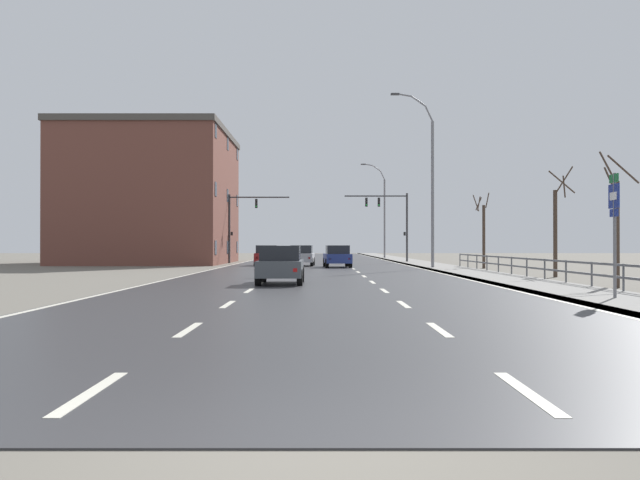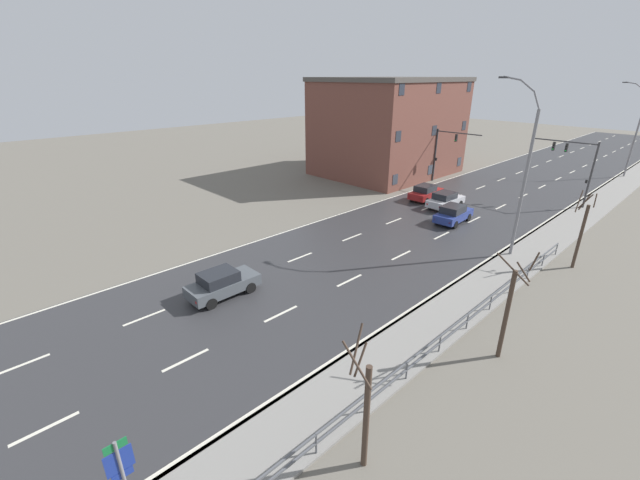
# 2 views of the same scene
# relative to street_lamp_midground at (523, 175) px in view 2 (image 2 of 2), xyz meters

# --- Properties ---
(ground_plane) EXTENTS (160.00, 160.00, 0.12)m
(ground_plane) POSITION_rel_street_lamp_midground_xyz_m (-7.42, 8.00, -5.77)
(ground_plane) COLOR #666056
(road_asphalt_strip) EXTENTS (14.00, 120.00, 0.03)m
(road_asphalt_strip) POSITION_rel_street_lamp_midground_xyz_m (-7.42, 19.99, -5.70)
(road_asphalt_strip) COLOR #303033
(road_asphalt_strip) RESTS_ON ground
(sidewalk_right) EXTENTS (3.00, 120.00, 0.12)m
(sidewalk_right) POSITION_rel_street_lamp_midground_xyz_m (1.01, 20.00, -5.65)
(sidewalk_right) COLOR gray
(sidewalk_right) RESTS_ON ground
(guardrail) EXTENTS (0.07, 38.43, 1.00)m
(guardrail) POSITION_rel_street_lamp_midground_xyz_m (2.43, -17.04, -5.00)
(guardrail) COLOR #515459
(guardrail) RESTS_ON ground
(street_lamp_midground) EXTENTS (2.88, 0.24, 11.74)m
(street_lamp_midground) POSITION_rel_street_lamp_midground_xyz_m (0.00, 0.00, 0.00)
(street_lamp_midground) COLOR slate
(street_lamp_midground) RESTS_ON ground
(street_lamp_distant) EXTENTS (2.85, 0.24, 11.06)m
(street_lamp_distant) POSITION_rel_street_lamp_midground_xyz_m (-0.01, 33.75, -0.33)
(street_lamp_distant) COLOR slate
(street_lamp_distant) RESTS_ON ground
(highway_sign) EXTENTS (0.09, 0.68, 3.62)m
(highway_sign) POSITION_rel_street_lamp_midground_xyz_m (0.97, -26.15, -3.39)
(highway_sign) COLOR slate
(highway_sign) RESTS_ON ground
(traffic_signal_right) EXTENTS (5.68, 0.36, 6.23)m
(traffic_signal_right) POSITION_rel_street_lamp_midground_xyz_m (-0.91, 15.71, -1.40)
(traffic_signal_right) COLOR #38383A
(traffic_signal_right) RESTS_ON ground
(traffic_signal_left) EXTENTS (5.39, 0.36, 6.07)m
(traffic_signal_left) POSITION_rel_street_lamp_midground_xyz_m (-14.32, 14.98, -1.69)
(traffic_signal_left) COLOR #38383A
(traffic_signal_left) RESTS_ON ground
(car_distant) EXTENTS (1.97, 4.17, 1.57)m
(car_distant) POSITION_rel_street_lamp_midground_xyz_m (-11.41, 7.30, -4.91)
(car_distant) COLOR maroon
(car_distant) RESTS_ON ground
(car_near_left) EXTENTS (2.02, 4.19, 1.57)m
(car_near_left) POSITION_rel_street_lamp_midground_xyz_m (-6.07, 3.18, -4.91)
(car_near_left) COLOR navy
(car_near_left) RESTS_ON ground
(car_near_right) EXTENTS (1.95, 4.16, 1.57)m
(car_near_right) POSITION_rel_street_lamp_midground_xyz_m (-8.67, 6.36, -4.91)
(car_near_right) COLOR #B7B7BC
(car_near_right) RESTS_ON ground
(car_far_right) EXTENTS (1.84, 4.10, 1.57)m
(car_far_right) POSITION_rel_street_lamp_midground_xyz_m (-8.90, -17.60, -4.91)
(car_far_right) COLOR #474C51
(car_far_right) RESTS_ON ground
(brick_building) EXTENTS (13.33, 16.46, 11.54)m
(brick_building) POSITION_rel_street_lamp_midground_xyz_m (-21.93, 14.31, 0.07)
(brick_building) COLOR brown
(brick_building) RESTS_ON ground
(bare_tree_near) EXTENTS (1.17, 0.87, 5.12)m
(bare_tree_near) POSITION_rel_street_lamp_midground_xyz_m (3.71, -19.99, -3.46)
(bare_tree_near) COLOR #423328
(bare_tree_near) RESTS_ON ground
(bare_tree_mid) EXTENTS (1.42, 1.68, 5.50)m
(bare_tree_mid) POSITION_rel_street_lamp_midground_xyz_m (4.43, -11.45, -3.25)
(bare_tree_mid) COLOR #423328
(bare_tree_mid) RESTS_ON ground
(bare_tree_far) EXTENTS (0.98, 1.26, 5.15)m
(bare_tree_far) POSITION_rel_street_lamp_midground_xyz_m (3.80, 1.07, -3.26)
(bare_tree_far) COLOR #423328
(bare_tree_far) RESTS_ON ground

